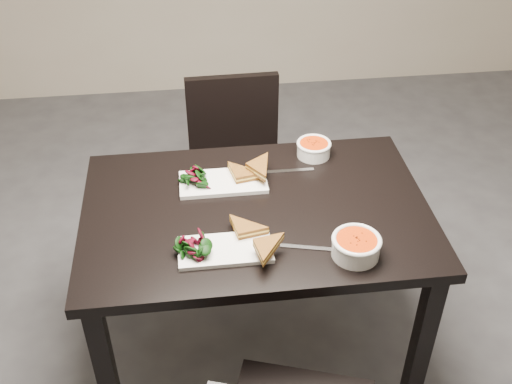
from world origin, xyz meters
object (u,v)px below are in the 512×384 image
plate_near (225,250)px  soup_bowl_far (314,148)px  soup_bowl_near (356,245)px  plate_far (223,182)px  chair_far (236,159)px  table (256,230)px

plate_near → soup_bowl_far: soup_bowl_far is taller
soup_bowl_near → plate_far: size_ratio=0.50×
plate_near → soup_bowl_far: (0.39, 0.51, 0.03)m
chair_far → soup_bowl_near: 1.06m
plate_near → plate_far: same height
chair_far → plate_near: size_ratio=2.86×
table → soup_bowl_near: (0.28, -0.27, 0.14)m
plate_far → soup_bowl_far: 0.39m
plate_far → soup_bowl_far: (0.36, 0.15, 0.03)m
table → chair_far: (-0.01, 0.70, -0.17)m
chair_far → soup_bowl_far: (0.27, -0.40, 0.30)m
chair_far → soup_bowl_near: (0.29, -0.98, 0.31)m
chair_far → plate_near: bearing=-98.7°
plate_near → plate_far: 0.36m
plate_near → plate_far: size_ratio=0.94×
soup_bowl_near → plate_near: bearing=170.8°
plate_near → soup_bowl_near: bearing=-9.2°
soup_bowl_near → table: bearing=135.8°
table → plate_far: (-0.10, 0.16, 0.11)m
table → soup_bowl_far: soup_bowl_far is taller
table → plate_far: size_ratio=3.81×
chair_far → table: bearing=-90.8°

